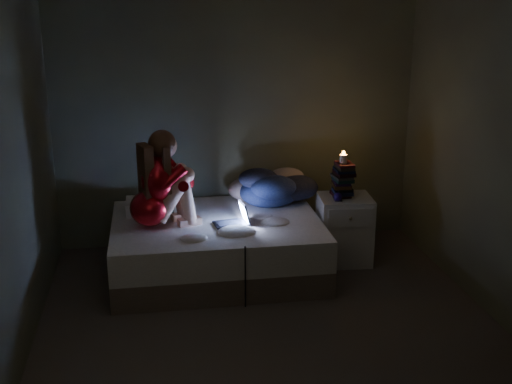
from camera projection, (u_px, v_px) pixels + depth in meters
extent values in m
cube|color=#4D443F|center=(270.00, 329.00, 5.12)|extent=(3.60, 3.80, 0.02)
cube|color=#494B43|center=(236.00, 118.00, 6.52)|extent=(3.60, 0.02, 2.60)
cube|color=#494B43|center=(349.00, 278.00, 2.93)|extent=(3.60, 0.02, 2.60)
cube|color=#494B43|center=(10.00, 179.00, 4.45)|extent=(0.02, 3.80, 2.60)
cube|color=#494B43|center=(504.00, 157.00, 5.00)|extent=(0.02, 3.80, 2.60)
cube|color=white|center=(150.00, 206.00, 6.14)|extent=(0.44, 0.31, 0.13)
cube|color=silver|center=(344.00, 229.00, 6.26)|extent=(0.52, 0.47, 0.65)
cylinder|color=beige|center=(343.00, 158.00, 6.09)|extent=(0.07, 0.07, 0.08)
cube|color=black|center=(338.00, 199.00, 6.09)|extent=(0.07, 0.14, 0.01)
sphere|color=#180A4E|center=(339.00, 197.00, 6.03)|extent=(0.08, 0.08, 0.08)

